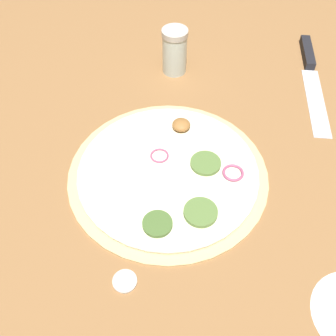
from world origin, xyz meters
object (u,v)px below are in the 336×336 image
Objects in this scene: knife at (310,66)px; pizza at (169,173)px; spice_jar at (175,51)px; loose_cap at (125,281)px.

pizza is at bearing -40.25° from knife.
loose_cap is (-0.16, -0.45, -0.05)m from spice_jar.
loose_cap is (-0.45, -0.40, -0.00)m from knife.
pizza is 0.42m from knife.
knife is 3.15× the size of spice_jar.
loose_cap is at bearing -110.09° from spice_jar.
pizza is 0.29m from spice_jar.
pizza is 0.20m from loose_cap.
knife is (0.35, 0.23, 0.00)m from pizza.
pizza reaches higher than loose_cap.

